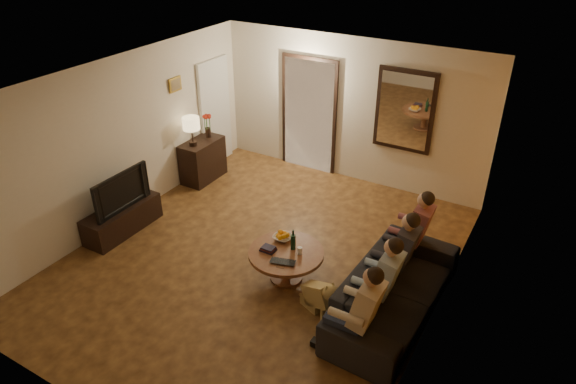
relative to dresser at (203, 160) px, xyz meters
The scene contains 33 objects.
floor 2.77m from the dresser, 34.92° to the right, with size 5.00×6.00×0.01m, color #3F2411.
ceiling 3.53m from the dresser, 34.92° to the right, with size 5.00×6.00×0.01m, color white.
back_wall 2.82m from the dresser, 32.43° to the left, with size 5.00×0.02×2.60m, color beige.
front_wall 5.18m from the dresser, 63.79° to the right, with size 5.00×0.02×2.60m, color beige.
left_wall 1.84m from the dresser, 99.04° to the right, with size 0.02×6.00×2.60m, color beige.
right_wall 5.09m from the dresser, 18.30° to the right, with size 0.02×6.00×2.60m, color beige.
orange_accent 5.08m from the dresser, 18.33° to the right, with size 0.01×6.00×2.60m, color orange.
kitchen_doorway 2.13m from the dresser, 44.19° to the left, with size 1.00×0.06×2.10m, color #FFE0A5.
door_trim 2.12m from the dresser, 43.98° to the left, with size 1.12×0.04×2.22m, color black.
fridge_glimpse 2.27m from the dresser, 39.76° to the left, with size 0.45×0.03×1.70m, color silver.
mirror_frame 3.71m from the dresser, 23.15° to the left, with size 1.00×0.05×1.40m, color black.
mirror_glass 3.70m from the dresser, 22.70° to the left, with size 0.86×0.02×1.26m, color white.
white_door 0.99m from the dresser, 106.06° to the left, with size 0.06×0.85×2.04m, color white.
framed_art 1.51m from the dresser, 129.10° to the right, with size 0.03×0.28×0.24m, color #B28C33.
art_canvas 1.51m from the dresser, 127.14° to the right, with size 0.01×0.22×0.18m, color brown.
dresser is the anchor object (origin of this frame).
table_lamp 0.69m from the dresser, 90.00° to the right, with size 0.30×0.30×0.54m, color beige, non-canonical shape.
flower_vase 0.64m from the dresser, 90.00° to the left, with size 0.14×0.14×0.44m, color #AB2112, non-canonical shape.
tv_stand 2.03m from the dresser, 90.00° to the right, with size 0.45×1.28×0.43m, color black.
tv 2.05m from the dresser, 90.00° to the right, with size 0.14×1.05×0.60m, color black.
sofa 4.61m from the dresser, 21.15° to the right, with size 0.92×2.35×0.69m, color black.
person_a 4.93m from the dresser, 31.40° to the right, with size 0.60×0.40×1.20m, color tan, non-canonical shape.
person_b 4.65m from the dresser, 25.06° to the right, with size 0.60×0.40×1.20m, color tan, non-canonical shape.
person_c 4.42m from the dresser, 17.99° to the right, with size 0.60×0.40×1.20m, color tan, non-canonical shape.
person_d 4.28m from the dresser, 10.32° to the right, with size 0.60×0.40×1.20m, color tan, non-canonical shape.
dog 4.07m from the dresser, 31.38° to the right, with size 0.56×0.24×0.56m, color #A2864B, non-canonical shape.
coffee_table 3.32m from the dresser, 32.14° to the right, with size 1.02×1.02×0.45m, color brown.
bowl 3.05m from the dresser, 30.44° to the right, with size 0.26×0.26×0.06m, color white.
oranges 3.05m from the dresser, 30.44° to the right, with size 0.20×0.20×0.08m, color orange, non-canonical shape.
wine_bottle 3.31m from the dresser, 30.21° to the right, with size 0.07×0.07×0.31m, color black, non-canonical shape.
wine_glass 3.44m from the dresser, 29.84° to the right, with size 0.06×0.06×0.10m, color silver.
book_stack 3.19m from the dresser, 35.77° to the right, with size 0.20×0.15×0.07m, color black, non-canonical shape.
laptop 3.55m from the dresser, 35.11° to the right, with size 0.33×0.21×0.03m, color black.
Camera 1 is at (3.37, -4.99, 4.52)m, focal length 32.00 mm.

